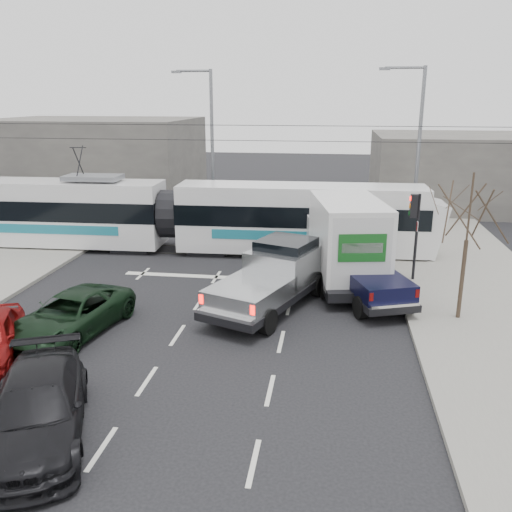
# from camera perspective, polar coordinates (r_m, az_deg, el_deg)

# --- Properties ---
(ground) EXTENTS (120.00, 120.00, 0.00)m
(ground) POSITION_cam_1_polar(r_m,az_deg,el_deg) (17.66, -2.90, -8.65)
(ground) COLOR black
(ground) RESTS_ON ground
(rails) EXTENTS (60.00, 1.60, 0.03)m
(rails) POSITION_cam_1_polar(r_m,az_deg,el_deg) (26.94, 1.13, 0.31)
(rails) COLOR #33302D
(rails) RESTS_ON ground
(building_left) EXTENTS (14.00, 10.00, 6.00)m
(building_left) POSITION_cam_1_polar(r_m,az_deg,el_deg) (41.65, -16.45, 9.58)
(building_left) COLOR slate
(building_left) RESTS_ON ground
(building_right) EXTENTS (12.00, 10.00, 5.00)m
(building_right) POSITION_cam_1_polar(r_m,az_deg,el_deg) (40.97, 20.80, 8.37)
(building_right) COLOR slate
(building_right) RESTS_ON ground
(bare_tree) EXTENTS (2.40, 2.40, 5.00)m
(bare_tree) POSITION_cam_1_polar(r_m,az_deg,el_deg) (19.09, 21.55, 4.13)
(bare_tree) COLOR #47382B
(bare_tree) RESTS_ON ground
(traffic_signal) EXTENTS (0.44, 0.44, 3.60)m
(traffic_signal) POSITION_cam_1_polar(r_m,az_deg,el_deg) (22.93, 16.35, 3.82)
(traffic_signal) COLOR black
(traffic_signal) RESTS_ON ground
(street_lamp_near) EXTENTS (2.38, 0.25, 9.00)m
(street_lamp_near) POSITION_cam_1_polar(r_m,az_deg,el_deg) (30.08, 16.42, 11.25)
(street_lamp_near) COLOR slate
(street_lamp_near) RESTS_ON ground
(street_lamp_far) EXTENTS (2.38, 0.25, 9.00)m
(street_lamp_far) POSITION_cam_1_polar(r_m,az_deg,el_deg) (32.61, -4.97, 12.19)
(street_lamp_far) COLOR slate
(street_lamp_far) RESTS_ON ground
(catenary) EXTENTS (60.00, 0.20, 7.00)m
(catenary) POSITION_cam_1_polar(r_m,az_deg,el_deg) (26.13, 1.18, 8.49)
(catenary) COLOR black
(catenary) RESTS_ON ground
(tram) EXTENTS (24.99, 3.32, 5.09)m
(tram) POSITION_cam_1_polar(r_m,az_deg,el_deg) (27.46, -9.06, 4.28)
(tram) COLOR white
(tram) RESTS_ON ground
(silver_pickup) EXTENTS (4.39, 6.78, 2.34)m
(silver_pickup) POSITION_cam_1_polar(r_m,az_deg,el_deg) (19.98, 2.08, -2.03)
(silver_pickup) COLOR black
(silver_pickup) RESTS_ON ground
(box_truck) EXTENTS (3.73, 7.50, 3.59)m
(box_truck) POSITION_cam_1_polar(r_m,az_deg,el_deg) (22.64, 9.29, 1.59)
(box_truck) COLOR black
(box_truck) RESTS_ON ground
(navy_pickup) EXTENTS (3.54, 5.50, 2.18)m
(navy_pickup) POSITION_cam_1_polar(r_m,az_deg,el_deg) (21.14, 11.18, -1.54)
(navy_pickup) COLOR black
(navy_pickup) RESTS_ON ground
(green_car) EXTENTS (3.05, 5.14, 1.34)m
(green_car) POSITION_cam_1_polar(r_m,az_deg,el_deg) (18.71, -18.82, -5.85)
(green_car) COLOR black
(green_car) RESTS_ON ground
(dark_car) EXTENTS (3.83, 5.44, 1.46)m
(dark_car) POSITION_cam_1_polar(r_m,az_deg,el_deg) (13.58, -22.04, -14.70)
(dark_car) COLOR black
(dark_car) RESTS_ON ground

